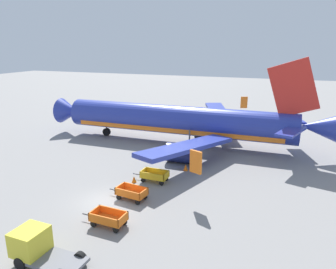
% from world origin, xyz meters
% --- Properties ---
extents(ground_plane, '(220.00, 220.00, 0.00)m').
position_xyz_m(ground_plane, '(0.00, 0.00, 0.00)').
color(ground_plane, gray).
extents(airplane, '(37.54, 30.29, 11.34)m').
position_xyz_m(airplane, '(1.10, 17.62, 3.05)').
color(airplane, '#28389E').
rests_on(airplane, ground).
extents(baggage_cart_nearest, '(3.58, 1.51, 1.07)m').
position_xyz_m(baggage_cart_nearest, '(2.34, -3.08, 0.60)').
color(baggage_cart_nearest, orange).
rests_on(baggage_cart_nearest, ground).
extents(baggage_cart_second_in_row, '(3.61, 1.70, 1.07)m').
position_xyz_m(baggage_cart_second_in_row, '(1.99, 1.16, 0.60)').
color(baggage_cart_second_in_row, orange).
rests_on(baggage_cart_second_in_row, ground).
extents(baggage_cart_third_in_row, '(3.56, 1.44, 1.07)m').
position_xyz_m(baggage_cart_third_in_row, '(2.34, 5.20, 0.60)').
color(baggage_cart_third_in_row, gold).
rests_on(baggage_cart_third_in_row, ground).
extents(service_truck_beside_carts, '(4.43, 2.13, 2.10)m').
position_xyz_m(service_truck_beside_carts, '(0.58, -8.10, 1.10)').
color(service_truck_beside_carts, slate).
rests_on(service_truck_beside_carts, ground).
extents(traffic_cone_near_plane, '(0.46, 0.46, 0.61)m').
position_xyz_m(traffic_cone_near_plane, '(0.61, 4.33, 0.30)').
color(traffic_cone_near_plane, orange).
rests_on(traffic_cone_near_plane, ground).
extents(traffic_cone_mid_apron, '(0.48, 0.48, 0.63)m').
position_xyz_m(traffic_cone_mid_apron, '(4.24, 8.94, 0.32)').
color(traffic_cone_mid_apron, orange).
rests_on(traffic_cone_mid_apron, ground).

